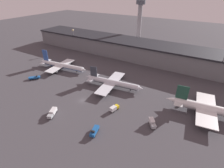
{
  "coord_description": "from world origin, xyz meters",
  "views": [
    {
      "loc": [
        56.9,
        -61.51,
        57.78
      ],
      "look_at": [
        10.0,
        16.12,
        6.0
      ],
      "focal_mm": 28.0,
      "sensor_mm": 36.0,
      "label": 1
    }
  ],
  "objects": [
    {
      "name": "airplane_0",
      "position": [
        -41.38,
        25.33,
        3.02
      ],
      "size": [
        43.91,
        28.22,
        13.4
      ],
      "rotation": [
        0.0,
        0.0,
        0.12
      ],
      "color": "white",
      "rests_on": "ground"
    },
    {
      "name": "service_vehicle_3",
      "position": [
        41.01,
        1.1,
        1.68
      ],
      "size": [
        5.16,
        6.08,
        2.96
      ],
      "rotation": [
        0.0,
        0.0,
        -0.96
      ],
      "color": "#9EA3A8",
      "rests_on": "ground"
    },
    {
      "name": "service_vehicle_1",
      "position": [
        -4.78,
        -17.7,
        1.58
      ],
      "size": [
        5.08,
        7.65,
        2.74
      ],
      "rotation": [
        0.0,
        0.0,
        -1.16
      ],
      "color": "#9EA3A8",
      "rests_on": "ground"
    },
    {
      "name": "service_vehicle_4",
      "position": [
        -45.6,
        3.08,
        1.2
      ],
      "size": [
        6.9,
        7.14,
        2.54
      ],
      "rotation": [
        0.0,
        0.0,
        0.82
      ],
      "color": "#195199",
      "rests_on": "ground"
    },
    {
      "name": "control_tower",
      "position": [
        -16.4,
        114.65,
        27.5
      ],
      "size": [
        9.0,
        9.0,
        47.68
      ],
      "color": "#99999E",
      "rests_on": "ground"
    },
    {
      "name": "airplane_1",
      "position": [
        6.66,
        22.29,
        3.07
      ],
      "size": [
        40.47,
        32.57,
        11.73
      ],
      "rotation": [
        0.0,
        0.0,
        0.12
      ],
      "color": "silver",
      "rests_on": "ground"
    },
    {
      "name": "lamp_post_0",
      "position": [
        -63.7,
        65.42,
        13.45
      ],
      "size": [
        1.8,
        1.8,
        20.61
      ],
      "color": "slate",
      "rests_on": "ground"
    },
    {
      "name": "service_vehicle_2",
      "position": [
        20.9,
        -16.97,
        1.4
      ],
      "size": [
        3.66,
        6.75,
        2.95
      ],
      "rotation": [
        0.0,
        0.0,
        -1.34
      ],
      "color": "#195199",
      "rests_on": "ground"
    },
    {
      "name": "ground",
      "position": [
        0.0,
        0.0,
        0.0
      ],
      "size": [
        600.0,
        600.0,
        0.0
      ],
      "primitive_type": "plane",
      "color": "#423F44"
    },
    {
      "name": "service_vehicle_0",
      "position": [
        20.11,
        1.56,
        1.56
      ],
      "size": [
        3.26,
        5.84,
        2.73
      ],
      "rotation": [
        0.0,
        0.0,
        1.36
      ],
      "color": "gold",
      "rests_on": "ground"
    },
    {
      "name": "lamp_post_1",
      "position": [
        64.04,
        65.42,
        14.29
      ],
      "size": [
        1.8,
        1.8,
        22.09
      ],
      "color": "slate",
      "rests_on": "ground"
    },
    {
      "name": "terminal_building",
      "position": [
        0.0,
        78.15,
        7.49
      ],
      "size": [
        220.19,
        28.41,
        14.9
      ],
      "color": "slate",
      "rests_on": "ground"
    },
    {
      "name": "airplane_2",
      "position": [
        62.47,
        23.17,
        3.78
      ],
      "size": [
        42.46,
        31.15,
        13.64
      ],
      "rotation": [
        0.0,
        0.0,
        0.12
      ],
      "color": "white",
      "rests_on": "ground"
    }
  ]
}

